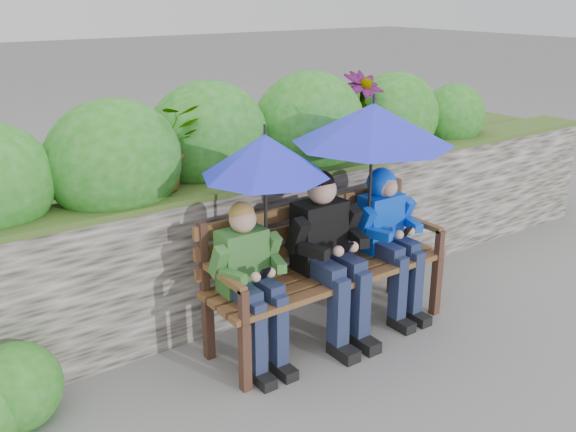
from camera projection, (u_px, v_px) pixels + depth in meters
ground at (297, 354)px, 4.28m from camera, size 60.00×60.00×0.00m
garden_backdrop at (170, 207)px, 5.23m from camera, size 8.00×2.87×1.81m
park_bench at (323, 260)px, 4.42m from camera, size 1.79×0.52×0.94m
boy_left at (250, 276)px, 3.98m from camera, size 0.45×0.52×1.08m
boy_middle at (329, 249)px, 4.30m from camera, size 0.53×0.61×1.18m
boy_right at (389, 229)px, 4.62m from camera, size 0.46×0.56×1.10m
umbrella_left at (265, 155)px, 3.86m from camera, size 0.80×0.80×0.84m
umbrella_right at (373, 124)px, 4.29m from camera, size 1.10×1.10×0.92m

